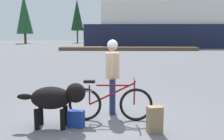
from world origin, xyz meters
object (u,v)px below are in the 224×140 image
object	(u,v)px
bicycle	(110,103)
handbag_pannier	(76,119)
dog	(56,98)
backpack	(155,119)
sailboat_moored	(194,44)
person_cyclist	(112,69)
ferry_boat	(166,26)

from	to	relation	value
bicycle	handbag_pannier	world-z (taller)	bicycle
dog	backpack	distance (m)	1.97
handbag_pannier	sailboat_moored	distance (m)	35.40
person_cyclist	sailboat_moored	bearing A→B (deg)	70.87
dog	ferry_boat	size ratio (longest dim) A/B	0.06
person_cyclist	ferry_boat	distance (m)	34.47
person_cyclist	handbag_pannier	world-z (taller)	person_cyclist
ferry_boat	sailboat_moored	size ratio (longest dim) A/B	2.57
bicycle	handbag_pannier	bearing A→B (deg)	-148.68
dog	bicycle	bearing A→B (deg)	21.99
backpack	ferry_boat	size ratio (longest dim) A/B	0.02
bicycle	sailboat_moored	size ratio (longest dim) A/B	0.20
dog	sailboat_moored	xyz separation A→B (m)	(12.33, 33.35, -0.11)
bicycle	handbag_pannier	xyz separation A→B (m)	(-0.67, -0.41, -0.22)
bicycle	ferry_boat	distance (m)	35.06
bicycle	person_cyclist	bearing A→B (deg)	84.92
person_cyclist	ferry_boat	xyz separation A→B (m)	(7.35, 33.61, 2.09)
person_cyclist	dog	xyz separation A→B (m)	(-1.10, -0.97, -0.45)
bicycle	dog	size ratio (longest dim) A/B	1.32
bicycle	dog	xyz separation A→B (m)	(-1.05, -0.43, 0.21)
bicycle	backpack	world-z (taller)	bicycle
bicycle	person_cyclist	world-z (taller)	person_cyclist
bicycle	person_cyclist	distance (m)	0.86
dog	handbag_pannier	xyz separation A→B (m)	(0.39, 0.02, -0.43)
backpack	ferry_boat	bearing A→B (deg)	79.38
bicycle	backpack	xyz separation A→B (m)	(0.87, -0.67, -0.13)
handbag_pannier	ferry_boat	world-z (taller)	ferry_boat
sailboat_moored	ferry_boat	bearing A→B (deg)	162.35
dog	ferry_boat	xyz separation A→B (m)	(8.45, 34.58, 2.54)
dog	sailboat_moored	distance (m)	35.55
bicycle	sailboat_moored	bearing A→B (deg)	71.09
backpack	sailboat_moored	distance (m)	35.17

